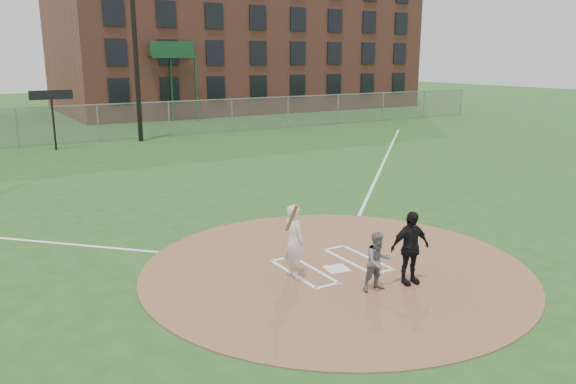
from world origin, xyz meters
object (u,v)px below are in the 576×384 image
catcher (378,261)px  umpire (410,248)px  home_plate (337,269)px  batter_at_plate (294,241)px

catcher → umpire: bearing=1.1°
umpire → home_plate: bearing=129.2°
home_plate → batter_at_plate: bearing=172.1°
umpire → batter_at_plate: 2.34m
home_plate → batter_at_plate: 1.27m
batter_at_plate → umpire: bearing=-38.9°
batter_at_plate → catcher: bearing=-53.5°
home_plate → catcher: size_ratio=0.41×
catcher → umpire: umpire is taller
home_plate → batter_at_plate: batter_at_plate is taller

